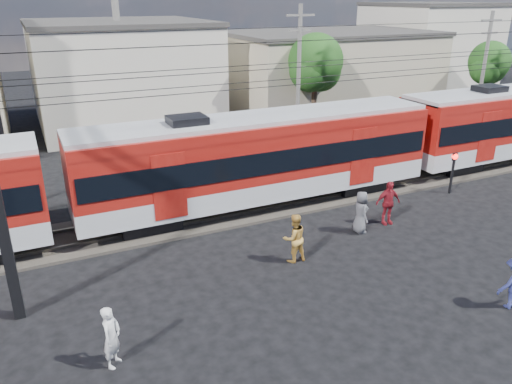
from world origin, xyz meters
TOP-DOWN VIEW (x-y plane):
  - ground at (0.00, 0.00)m, footprint 120.00×120.00m
  - track_bed at (0.00, 8.00)m, footprint 70.00×3.40m
  - rail_near at (0.00, 7.25)m, footprint 70.00×0.12m
  - rail_far at (0.00, 8.75)m, footprint 70.00×0.12m
  - commuter_train at (0.30, 8.00)m, footprint 50.30×3.08m
  - catenary at (-8.65, 8.00)m, footprint 70.00×9.30m
  - building_midwest at (-2.00, 27.00)m, footprint 12.24×12.24m
  - building_mideast at (14.00, 24.00)m, footprint 16.32×10.20m
  - building_east at (28.00, 28.00)m, footprint 10.20×10.20m
  - utility_pole_mid at (6.00, 15.00)m, footprint 1.80×0.24m
  - utility_pole_east at (20.00, 14.00)m, footprint 1.80×0.24m
  - tree_near at (9.19, 18.09)m, footprint 3.82×3.64m
  - tree_far at (24.19, 17.09)m, footprint 3.36×3.12m
  - pedestrian_a at (-7.83, 0.18)m, footprint 0.71×0.75m
  - pedestrian_b at (-0.95, 2.95)m, footprint 0.90×0.70m
  - pedestrian_d at (4.12, 4.07)m, footprint 1.15×0.60m
  - pedestrian_e at (2.61, 3.88)m, footprint 0.70×0.94m
  - car_silver at (22.09, 13.51)m, footprint 4.34×2.42m
  - crossing_signal at (9.12, 5.50)m, footprint 0.30×0.30m

SIDE VIEW (x-z plane):
  - ground at x=0.00m, z-range 0.00..0.00m
  - track_bed at x=0.00m, z-range 0.00..0.12m
  - rail_near at x=0.00m, z-range 0.12..0.24m
  - rail_far at x=0.00m, z-range 0.12..0.24m
  - car_silver at x=22.09m, z-range 0.00..1.40m
  - pedestrian_a at x=-7.83m, z-range 0.00..1.73m
  - pedestrian_e at x=2.61m, z-range 0.00..1.74m
  - pedestrian_b at x=-0.95m, z-range 0.00..1.82m
  - pedestrian_d at x=4.12m, z-range 0.00..1.88m
  - crossing_signal at x=9.12m, z-range 0.40..2.45m
  - commuter_train at x=0.30m, z-range 0.31..4.49m
  - building_mideast at x=14.00m, z-range 0.01..6.31m
  - building_midwest at x=-2.00m, z-range 0.01..7.31m
  - tree_far at x=24.19m, z-range 1.11..6.87m
  - building_east at x=28.00m, z-range 0.01..8.31m
  - utility_pole_east at x=20.00m, z-range 0.28..8.28m
  - utility_pole_mid at x=6.00m, z-range 0.28..8.78m
  - tree_near at x=9.19m, z-range 1.30..8.02m
  - catenary at x=-8.65m, z-range 1.38..8.89m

